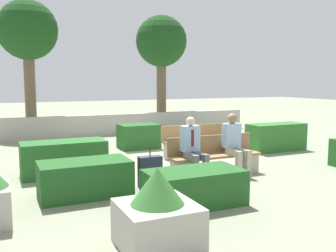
{
  "coord_description": "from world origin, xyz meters",
  "views": [
    {
      "loc": [
        -3.94,
        -8.34,
        2.08
      ],
      "look_at": [
        0.11,
        0.5,
        0.9
      ],
      "focal_mm": 40.0,
      "sensor_mm": 36.0,
      "label": 1
    }
  ],
  "objects_px": {
    "bench_front": "(215,160)",
    "suitcase": "(150,172)",
    "tree_center_left": "(161,44)",
    "planter_corner_right": "(157,214)",
    "tree_leftmost": "(28,33)",
    "person_seated_woman": "(234,141)",
    "person_seated_man": "(193,146)",
    "bench_left_side": "(199,144)"
  },
  "relations": [
    {
      "from": "bench_front",
      "to": "suitcase",
      "type": "height_order",
      "value": "bench_front"
    },
    {
      "from": "bench_front",
      "to": "tree_center_left",
      "type": "xyz_separation_m",
      "value": [
        2.41,
        8.44,
        3.36
      ]
    },
    {
      "from": "suitcase",
      "to": "planter_corner_right",
      "type": "bearing_deg",
      "value": -109.94
    },
    {
      "from": "tree_leftmost",
      "to": "tree_center_left",
      "type": "bearing_deg",
      "value": -3.32
    },
    {
      "from": "tree_leftmost",
      "to": "person_seated_woman",
      "type": "bearing_deg",
      "value": -68.45
    },
    {
      "from": "planter_corner_right",
      "to": "tree_leftmost",
      "type": "bearing_deg",
      "value": 92.61
    },
    {
      "from": "tree_center_left",
      "to": "person_seated_woman",
      "type": "bearing_deg",
      "value": -103.06
    },
    {
      "from": "suitcase",
      "to": "tree_center_left",
      "type": "distance_m",
      "value": 10.21
    },
    {
      "from": "person_seated_woman",
      "to": "suitcase",
      "type": "distance_m",
      "value": 2.12
    },
    {
      "from": "person_seated_man",
      "to": "person_seated_woman",
      "type": "relative_size",
      "value": 0.98
    },
    {
      "from": "bench_front",
      "to": "bench_left_side",
      "type": "xyz_separation_m",
      "value": [
        0.71,
        1.97,
        -0.0
      ]
    },
    {
      "from": "person_seated_man",
      "to": "tree_leftmost",
      "type": "distance_m",
      "value": 9.78
    },
    {
      "from": "planter_corner_right",
      "to": "suitcase",
      "type": "height_order",
      "value": "planter_corner_right"
    },
    {
      "from": "bench_left_side",
      "to": "suitcase",
      "type": "height_order",
      "value": "bench_left_side"
    },
    {
      "from": "person_seated_man",
      "to": "tree_leftmost",
      "type": "xyz_separation_m",
      "value": [
        -2.47,
        8.9,
        3.19
      ]
    },
    {
      "from": "person_seated_man",
      "to": "planter_corner_right",
      "type": "bearing_deg",
      "value": -126.04
    },
    {
      "from": "tree_leftmost",
      "to": "tree_center_left",
      "type": "relative_size",
      "value": 1.05
    },
    {
      "from": "person_seated_woman",
      "to": "planter_corner_right",
      "type": "xyz_separation_m",
      "value": [
        -2.99,
        -2.67,
        -0.32
      ]
    },
    {
      "from": "bench_left_side",
      "to": "person_seated_man",
      "type": "bearing_deg",
      "value": -110.94
    },
    {
      "from": "person_seated_man",
      "to": "planter_corner_right",
      "type": "height_order",
      "value": "person_seated_man"
    },
    {
      "from": "planter_corner_right",
      "to": "tree_leftmost",
      "type": "xyz_separation_m",
      "value": [
        -0.53,
        11.57,
        3.49
      ]
    },
    {
      "from": "suitcase",
      "to": "tree_center_left",
      "type": "xyz_separation_m",
      "value": [
        4.06,
        8.72,
        3.4
      ]
    },
    {
      "from": "person_seated_man",
      "to": "person_seated_woman",
      "type": "distance_m",
      "value": 1.05
    },
    {
      "from": "bench_left_side",
      "to": "person_seated_woman",
      "type": "relative_size",
      "value": 1.55
    },
    {
      "from": "bench_left_side",
      "to": "tree_center_left",
      "type": "height_order",
      "value": "tree_center_left"
    },
    {
      "from": "planter_corner_right",
      "to": "person_seated_man",
      "type": "bearing_deg",
      "value": 53.96
    },
    {
      "from": "bench_left_side",
      "to": "person_seated_woman",
      "type": "xyz_separation_m",
      "value": [
        -0.29,
        -2.11,
        0.41
      ]
    },
    {
      "from": "planter_corner_right",
      "to": "tree_leftmost",
      "type": "relative_size",
      "value": 0.2
    },
    {
      "from": "bench_front",
      "to": "planter_corner_right",
      "type": "relative_size",
      "value": 2.08
    },
    {
      "from": "person_seated_woman",
      "to": "tree_center_left",
      "type": "xyz_separation_m",
      "value": [
        1.99,
        8.58,
        2.95
      ]
    },
    {
      "from": "bench_front",
      "to": "tree_leftmost",
      "type": "height_order",
      "value": "tree_leftmost"
    },
    {
      "from": "person_seated_man",
      "to": "suitcase",
      "type": "xyz_separation_m",
      "value": [
        -1.02,
        -0.14,
        -0.42
      ]
    },
    {
      "from": "person_seated_woman",
      "to": "tree_center_left",
      "type": "relative_size",
      "value": 0.28
    },
    {
      "from": "planter_corner_right",
      "to": "person_seated_woman",
      "type": "bearing_deg",
      "value": 41.83
    },
    {
      "from": "bench_front",
      "to": "suitcase",
      "type": "distance_m",
      "value": 1.68
    },
    {
      "from": "person_seated_man",
      "to": "tree_center_left",
      "type": "height_order",
      "value": "tree_center_left"
    },
    {
      "from": "planter_corner_right",
      "to": "bench_front",
      "type": "bearing_deg",
      "value": 47.59
    },
    {
      "from": "person_seated_woman",
      "to": "tree_center_left",
      "type": "distance_m",
      "value": 9.29
    },
    {
      "from": "person_seated_woman",
      "to": "tree_leftmost",
      "type": "bearing_deg",
      "value": 111.55
    },
    {
      "from": "person_seated_woman",
      "to": "planter_corner_right",
      "type": "height_order",
      "value": "person_seated_woman"
    },
    {
      "from": "person_seated_woman",
      "to": "suitcase",
      "type": "bearing_deg",
      "value": -176.01
    },
    {
      "from": "bench_left_side",
      "to": "person_seated_man",
      "type": "relative_size",
      "value": 1.58
    }
  ]
}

